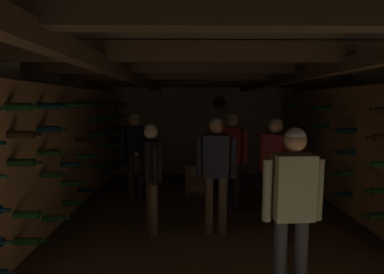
{
  "coord_description": "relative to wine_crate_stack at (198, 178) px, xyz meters",
  "views": [
    {
      "loc": [
        -0.31,
        -4.25,
        1.84
      ],
      "look_at": [
        -0.25,
        0.35,
        1.29
      ],
      "focal_mm": 27.89,
      "sensor_mm": 36.0,
      "label": 1
    }
  ],
  "objects": [
    {
      "name": "room_shell",
      "position": [
        0.1,
        -1.37,
        1.13
      ],
      "size": [
        4.72,
        6.52,
        2.41
      ],
      "color": "beige",
      "rests_on": "ground_plane"
    },
    {
      "name": "person_guest_rear_center",
      "position": [
        0.51,
        -1.03,
        0.71
      ],
      "size": [
        0.5,
        0.34,
        1.66
      ],
      "color": "#2D2D33",
      "rests_on": "ground_plane"
    },
    {
      "name": "person_guest_mid_left",
      "position": [
        -0.71,
        -1.87,
        0.62
      ],
      "size": [
        0.4,
        0.52,
        1.54
      ],
      "color": "brown",
      "rests_on": "ground_plane"
    },
    {
      "name": "person_guest_near_right",
      "position": [
        0.71,
        -3.37,
        0.68
      ],
      "size": [
        0.54,
        0.24,
        1.62
      ],
      "color": "#2D2D33",
      "rests_on": "ground_plane"
    },
    {
      "name": "person_guest_mid_right",
      "position": [
        1.08,
        -1.57,
        0.66
      ],
      "size": [
        0.44,
        0.43,
        1.6
      ],
      "color": "#232D4C",
      "rests_on": "ground_plane"
    },
    {
      "name": "display_bottle",
      "position": [
        -0.04,
        -0.06,
        0.44
      ],
      "size": [
        0.08,
        0.08,
        0.35
      ],
      "color": "#0F2838",
      "rests_on": "wine_crate_stack"
    },
    {
      "name": "wine_crate_stack",
      "position": [
        0.0,
        0.0,
        0.0
      ],
      "size": [
        0.52,
        0.35,
        0.6
      ],
      "color": "#A37547",
      "rests_on": "ground_plane"
    },
    {
      "name": "person_host_center",
      "position": [
        0.18,
        -1.89,
        0.68
      ],
      "size": [
        0.54,
        0.27,
        1.63
      ],
      "color": "brown",
      "rests_on": "ground_plane"
    },
    {
      "name": "ground_plane",
      "position": [
        0.11,
        -1.64,
        -0.3
      ],
      "size": [
        8.4,
        8.4,
        0.0
      ],
      "primitive_type": "plane",
      "color": "#8C7051"
    },
    {
      "name": "person_guest_far_left",
      "position": [
        -1.16,
        -0.55,
        0.69
      ],
      "size": [
        0.48,
        0.43,
        1.63
      ],
      "color": "#2D2D33",
      "rests_on": "ground_plane"
    }
  ]
}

